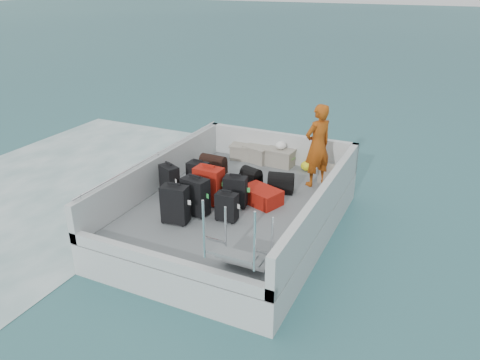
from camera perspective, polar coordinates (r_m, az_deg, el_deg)
The scene contains 23 objects.
ground at distance 9.36m, azimuth -0.62°, elevation -6.19°, with size 160.00×160.00×0.00m, color #16404E.
wake_foam at distance 12.04m, azimuth -21.64°, elevation -0.86°, with size 10.00×10.00×0.00m, color white.
ferry_hull at distance 9.22m, azimuth -0.62°, elevation -4.57°, with size 3.60×5.00×0.60m, color silver.
deck at distance 9.08m, azimuth -0.63°, elevation -2.85°, with size 3.30×4.70×0.02m, color slate.
deck_fittings at distance 8.51m, azimuth 0.51°, elevation -1.87°, with size 3.60×5.00×0.90m.
suitcase_1 at distance 9.36m, azimuth -8.59°, elevation -0.08°, with size 0.42×0.24×0.63m, color black.
suitcase_2 at distance 9.50m, azimuth -5.12°, elevation 0.41°, with size 0.42×0.25×0.61m, color black.
suitcase_3 at distance 8.29m, azimuth -7.91°, elevation -3.02°, with size 0.46×0.27×0.70m, color black.
suitcase_4 at distance 8.54m, azimuth -5.44°, elevation -2.03°, with size 0.48×0.29×0.71m, color black.
suitcase_5 at distance 8.92m, azimuth -3.80°, elevation -0.72°, with size 0.53×0.32×0.73m, color #B71B0E.
suitcase_6 at distance 8.32m, azimuth -1.63°, elevation -3.34°, with size 0.38×0.23×0.53m, color black.
suitcase_7 at distance 8.80m, azimuth -0.58°, elevation -1.49°, with size 0.43×0.25×0.60m, color black.
suitcase_8 at distance 9.01m, azimuth 2.59°, elevation -1.95°, with size 0.50×0.75×0.30m, color #B71B0E.
duffel_0 at distance 10.39m, azimuth -3.29°, elevation 1.72°, with size 0.57×0.30×0.32m, color black, non-canonical shape.
duffel_1 at distance 9.71m, azimuth 1.35°, elevation 0.12°, with size 0.40×0.30×0.32m, color black, non-canonical shape.
duffel_2 at distance 9.50m, azimuth 5.00°, elevation -0.54°, with size 0.51×0.30×0.32m, color black, non-canonical shape.
crate_0 at distance 11.17m, azimuth 0.33°, elevation 3.37°, with size 0.54×0.37×0.33m, color gray.
crate_1 at distance 11.02m, azimuth 2.15°, elevation 3.13°, with size 0.58×0.40×0.35m, color gray.
crate_2 at distance 10.82m, azimuth 4.94°, elevation 2.71°, with size 0.61×0.42×0.37m, color gray.
crate_3 at distance 10.06m, azimuth 11.20°, elevation 0.47°, with size 0.51×0.35×0.31m, color gray.
yellow_bag at distance 10.62m, azimuth 8.15°, elevation 1.72°, with size 0.28×0.26×0.22m, color yellow.
white_bag at distance 10.72m, azimuth 4.99°, elevation 4.08°, with size 0.24×0.24×0.18m, color white.
passenger at distance 9.67m, azimuth 9.44°, elevation 4.17°, with size 0.64×0.41×1.73m, color orange.
Camera 1 is at (3.56, -7.29, 4.68)m, focal length 35.00 mm.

